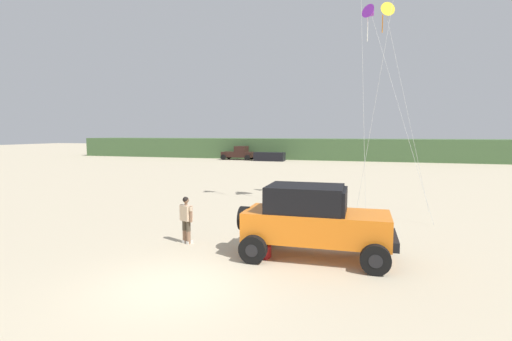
{
  "coord_description": "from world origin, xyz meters",
  "views": [
    {
      "loc": [
        4.72,
        -8.33,
        3.88
      ],
      "look_at": [
        0.84,
        4.48,
        2.57
      ],
      "focal_mm": 26.88,
      "sensor_mm": 36.0,
      "label": 1
    }
  ],
  "objects_px": {
    "jeep": "(314,220)",
    "distant_sedan": "(269,157)",
    "cooler_box": "(261,252)",
    "kite_black_sled": "(371,14)",
    "person_watching": "(186,217)",
    "kite_white_parafoil": "(386,12)",
    "distant_pickup": "(239,153)"
  },
  "relations": [
    {
      "from": "jeep",
      "to": "person_watching",
      "type": "xyz_separation_m",
      "value": [
        -4.51,
        0.22,
        -0.26
      ]
    },
    {
      "from": "person_watching",
      "to": "kite_white_parafoil",
      "type": "height_order",
      "value": "kite_white_parafoil"
    },
    {
      "from": "cooler_box",
      "to": "distant_sedan",
      "type": "height_order",
      "value": "distant_sedan"
    },
    {
      "from": "jeep",
      "to": "cooler_box",
      "type": "height_order",
      "value": "jeep"
    },
    {
      "from": "jeep",
      "to": "cooler_box",
      "type": "relative_size",
      "value": 8.71
    },
    {
      "from": "distant_pickup",
      "to": "jeep",
      "type": "bearing_deg",
      "value": -67.5
    },
    {
      "from": "person_watching",
      "to": "distant_sedan",
      "type": "distance_m",
      "value": 40.11
    },
    {
      "from": "person_watching",
      "to": "distant_sedan",
      "type": "xyz_separation_m",
      "value": [
        -7.44,
        39.41,
        -0.34
      ]
    },
    {
      "from": "cooler_box",
      "to": "kite_black_sled",
      "type": "distance_m",
      "value": 14.94
    },
    {
      "from": "distant_sedan",
      "to": "jeep",
      "type": "bearing_deg",
      "value": -72.55
    },
    {
      "from": "kite_black_sled",
      "to": "jeep",
      "type": "bearing_deg",
      "value": -97.88
    },
    {
      "from": "person_watching",
      "to": "cooler_box",
      "type": "bearing_deg",
      "value": -13.87
    },
    {
      "from": "distant_pickup",
      "to": "kite_white_parafoil",
      "type": "height_order",
      "value": "kite_white_parafoil"
    },
    {
      "from": "jeep",
      "to": "kite_black_sled",
      "type": "distance_m",
      "value": 13.65
    },
    {
      "from": "distant_sedan",
      "to": "kite_black_sled",
      "type": "distance_m",
      "value": 33.72
    },
    {
      "from": "person_watching",
      "to": "kite_black_sled",
      "type": "height_order",
      "value": "kite_black_sled"
    },
    {
      "from": "kite_black_sled",
      "to": "kite_white_parafoil",
      "type": "xyz_separation_m",
      "value": [
        0.75,
        0.41,
        0.14
      ]
    },
    {
      "from": "distant_pickup",
      "to": "distant_sedan",
      "type": "bearing_deg",
      "value": -12.35
    },
    {
      "from": "jeep",
      "to": "distant_sedan",
      "type": "height_order",
      "value": "jeep"
    },
    {
      "from": "cooler_box",
      "to": "kite_black_sled",
      "type": "relative_size",
      "value": 0.05
    },
    {
      "from": "person_watching",
      "to": "kite_white_parafoil",
      "type": "distance_m",
      "value": 15.5
    },
    {
      "from": "cooler_box",
      "to": "distant_sedan",
      "type": "relative_size",
      "value": 0.13
    },
    {
      "from": "jeep",
      "to": "kite_black_sled",
      "type": "height_order",
      "value": "kite_black_sled"
    },
    {
      "from": "jeep",
      "to": "distant_pickup",
      "type": "bearing_deg",
      "value": 112.5
    },
    {
      "from": "distant_pickup",
      "to": "kite_black_sled",
      "type": "relative_size",
      "value": 0.44
    },
    {
      "from": "jeep",
      "to": "distant_pickup",
      "type": "xyz_separation_m",
      "value": [
        -16.86,
        40.71,
        -0.26
      ]
    },
    {
      "from": "jeep",
      "to": "kite_white_parafoil",
      "type": "xyz_separation_m",
      "value": [
        2.16,
        10.6,
        9.12
      ]
    },
    {
      "from": "jeep",
      "to": "person_watching",
      "type": "bearing_deg",
      "value": 177.26
    },
    {
      "from": "person_watching",
      "to": "distant_sedan",
      "type": "relative_size",
      "value": 0.4
    },
    {
      "from": "cooler_box",
      "to": "kite_white_parafoil",
      "type": "distance_m",
      "value": 15.49
    },
    {
      "from": "person_watching",
      "to": "kite_black_sled",
      "type": "xyz_separation_m",
      "value": [
        5.92,
        9.97,
        9.24
      ]
    },
    {
      "from": "kite_black_sled",
      "to": "distant_pickup",
      "type": "bearing_deg",
      "value": 120.91
    }
  ]
}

